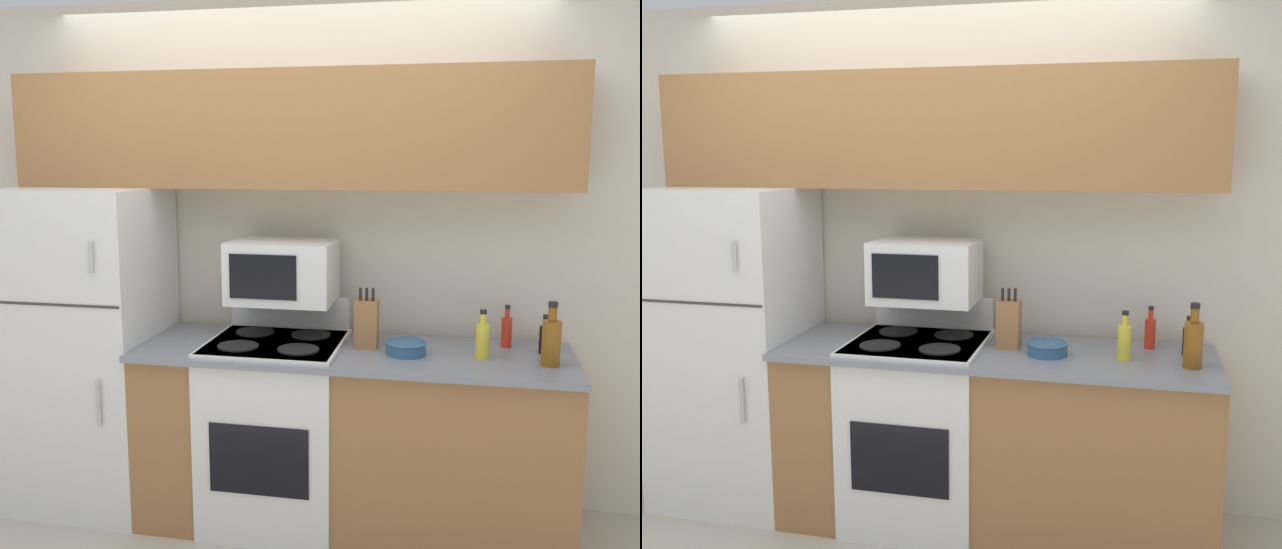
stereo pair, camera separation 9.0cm
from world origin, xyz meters
The scene contains 13 objects.
ground_plane centered at (0.00, 0.00, 0.00)m, with size 12.00×12.00×0.00m, color beige.
wall_back centered at (0.00, 0.69, 1.27)m, with size 8.00×0.05×2.55m.
lower_cabinets centered at (0.36, 0.31, 0.44)m, with size 2.01×0.65×0.88m.
refrigerator centered at (-1.01, 0.33, 0.81)m, with size 0.71×0.68×1.62m.
upper_cabinets centered at (0.00, 0.51, 1.89)m, with size 2.73×0.32×0.55m.
stove centered at (-0.01, 0.30, 0.47)m, with size 0.64×0.64×1.06m.
microwave centered at (-0.01, 0.42, 1.22)m, with size 0.50×0.35×0.30m.
knife_block centered at (0.42, 0.34, 1.00)m, with size 0.11×0.11×0.28m.
bowl centered at (0.61, 0.25, 0.92)m, with size 0.19×0.19×0.06m.
bottle_whiskey centered at (1.23, 0.20, 0.99)m, with size 0.08×0.08×0.28m.
bottle_hot_sauce centered at (1.06, 0.48, 0.96)m, with size 0.05×0.05×0.20m.
bottle_soy_sauce centered at (1.23, 0.40, 0.95)m, with size 0.05×0.05×0.18m.
bottle_cooking_spray centered at (0.95, 0.26, 0.97)m, with size 0.06×0.06×0.22m.
Camera 1 is at (0.86, -2.89, 1.78)m, focal length 40.00 mm.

